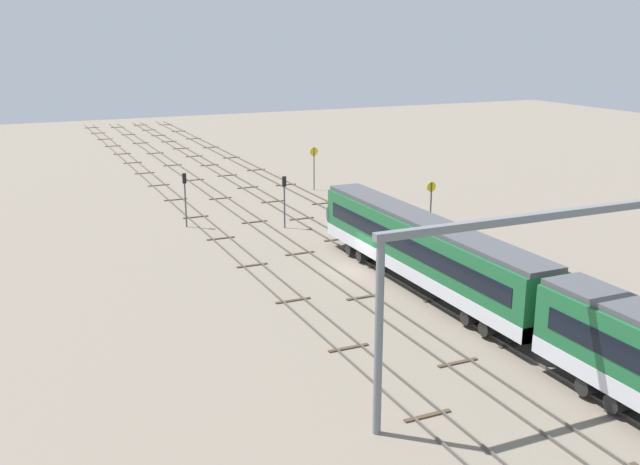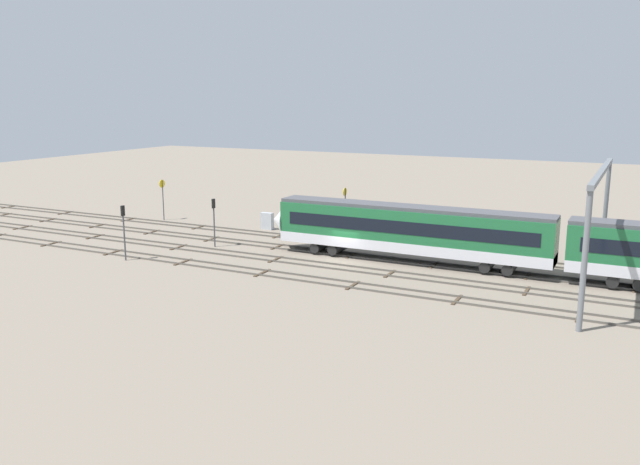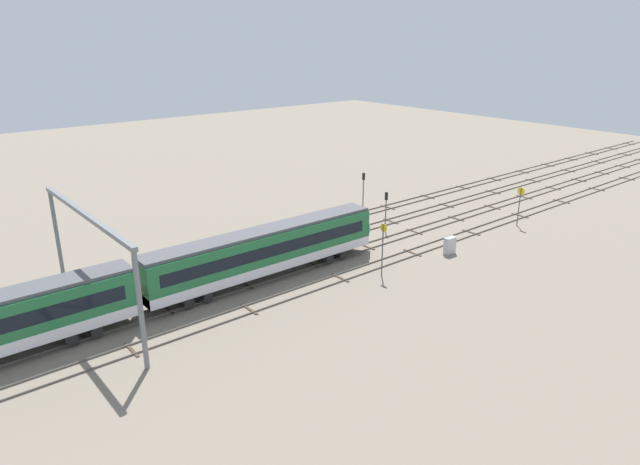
# 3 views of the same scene
# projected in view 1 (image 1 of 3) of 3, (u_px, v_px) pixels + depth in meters

# --- Properties ---
(ground_plane) EXTENTS (208.92, 208.92, 0.00)m
(ground_plane) POSITION_uv_depth(u_px,v_px,m) (356.00, 270.00, 53.19)
(ground_plane) COLOR gray
(track_near_foreground) EXTENTS (192.92, 2.40, 0.16)m
(track_near_foreground) POSITION_uv_depth(u_px,v_px,m) (433.00, 258.00, 55.80)
(track_near_foreground) COLOR #59544C
(track_near_foreground) RESTS_ON ground
(track_with_train) EXTENTS (192.92, 2.40, 0.16)m
(track_with_train) POSITION_uv_depth(u_px,v_px,m) (382.00, 265.00, 54.05)
(track_with_train) COLOR #59544C
(track_with_train) RESTS_ON ground
(track_middle) EXTENTS (192.92, 2.40, 0.16)m
(track_middle) POSITION_uv_depth(u_px,v_px,m) (329.00, 273.00, 52.29)
(track_middle) COLOR #59544C
(track_middle) RESTS_ON ground
(track_second_far) EXTENTS (192.92, 2.40, 0.16)m
(track_second_far) POSITION_uv_depth(u_px,v_px,m) (271.00, 281.00, 50.54)
(track_second_far) COLOR #59544C
(track_second_far) RESTS_ON ground
(overhead_gantry) EXTENTS (0.40, 19.54, 9.03)m
(overhead_gantry) POSITION_uv_depth(u_px,v_px,m) (560.00, 256.00, 33.52)
(overhead_gantry) COLOR slate
(overhead_gantry) RESTS_ON ground
(speed_sign_near_foreground) EXTENTS (0.14, 0.95, 4.73)m
(speed_sign_near_foreground) POSITION_uv_depth(u_px,v_px,m) (314.00, 162.00, 79.23)
(speed_sign_near_foreground) COLOR #4C4C51
(speed_sign_near_foreground) RESTS_ON ground
(speed_sign_mid_trackside) EXTENTS (0.14, 0.82, 5.20)m
(speed_sign_mid_trackside) POSITION_uv_depth(u_px,v_px,m) (431.00, 205.00, 58.85)
(speed_sign_mid_trackside) COLOR #4C4C51
(speed_sign_mid_trackside) RESTS_ON ground
(signal_light_trackside_approach) EXTENTS (0.31, 0.32, 4.87)m
(signal_light_trackside_approach) POSITION_uv_depth(u_px,v_px,m) (185.00, 192.00, 64.06)
(signal_light_trackside_approach) COLOR #4C4C51
(signal_light_trackside_approach) RESTS_ON ground
(signal_light_trackside_departure) EXTENTS (0.31, 0.32, 4.64)m
(signal_light_trackside_departure) POSITION_uv_depth(u_px,v_px,m) (284.00, 194.00, 63.81)
(signal_light_trackside_departure) COLOR #4C4C51
(signal_light_trackside_departure) RESTS_ON ground
(relay_cabinet) EXTENTS (1.36, 0.62, 1.82)m
(relay_cabinet) POSITION_uv_depth(u_px,v_px,m) (380.00, 208.00, 68.05)
(relay_cabinet) COLOR #B2B7BC
(relay_cabinet) RESTS_ON ground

